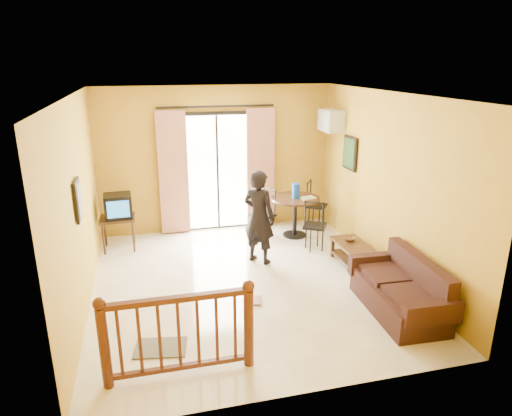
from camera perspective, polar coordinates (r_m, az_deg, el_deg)
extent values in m
plane|color=beige|center=(7.04, -1.26, -9.36)|extent=(5.00, 5.00, 0.00)
plane|color=white|center=(6.26, -1.44, 14.01)|extent=(5.00, 5.00, 0.00)
plane|color=#B78C23|center=(8.90, -4.93, 6.05)|extent=(4.50, 0.00, 4.50)
plane|color=#B78C23|center=(4.27, 6.16, -7.62)|extent=(4.50, 0.00, 4.50)
plane|color=#B78C23|center=(6.43, -21.30, 0.15)|extent=(0.00, 5.00, 5.00)
plane|color=#B78C23|center=(7.33, 16.10, 2.78)|extent=(0.00, 5.00, 5.00)
cube|color=black|center=(8.94, -4.87, 4.46)|extent=(1.34, 0.03, 2.34)
cube|color=white|center=(8.91, -4.83, 4.41)|extent=(1.20, 0.04, 2.20)
cube|color=black|center=(8.89, -4.81, 4.38)|extent=(0.04, 0.02, 2.20)
cube|color=beige|center=(8.75, -10.30, 4.28)|extent=(0.55, 0.08, 2.35)
cube|color=beige|center=(9.02, 0.57, 4.97)|extent=(0.55, 0.08, 2.35)
cylinder|color=black|center=(8.65, -5.00, 12.54)|extent=(2.20, 0.04, 0.04)
cube|color=black|center=(8.40, -16.93, -1.23)|extent=(0.60, 0.50, 0.04)
cylinder|color=black|center=(8.33, -18.52, -3.68)|extent=(0.04, 0.04, 0.58)
cylinder|color=black|center=(8.30, -15.08, -3.44)|extent=(0.04, 0.04, 0.58)
cylinder|color=black|center=(8.70, -18.36, -2.73)|extent=(0.04, 0.04, 0.58)
cylinder|color=black|center=(8.67, -15.07, -2.49)|extent=(0.04, 0.04, 0.58)
cube|color=black|center=(8.33, -16.87, 0.26)|extent=(0.48, 0.44, 0.42)
cube|color=blue|center=(8.12, -16.84, -0.17)|extent=(0.37, 0.04, 0.30)
cube|color=black|center=(6.19, -21.39, 0.94)|extent=(0.04, 0.42, 0.52)
cube|color=#504A44|center=(6.19, -21.16, 0.96)|extent=(0.01, 0.34, 0.44)
cylinder|color=black|center=(8.63, 4.94, 1.17)|extent=(0.92, 0.92, 0.04)
cylinder|color=black|center=(8.74, 4.88, -1.17)|extent=(0.08, 0.08, 0.74)
cylinder|color=black|center=(8.87, 4.82, -3.34)|extent=(0.45, 0.45, 0.03)
cylinder|color=#1240A8|center=(8.56, 5.01, 2.15)|extent=(0.15, 0.15, 0.28)
cube|color=beige|center=(8.60, 6.46, 1.26)|extent=(0.31, 0.24, 0.02)
cube|color=silver|center=(8.83, 9.36, 10.72)|extent=(0.30, 0.60, 0.40)
cube|color=gray|center=(8.77, 8.44, 10.72)|extent=(0.02, 0.56, 0.36)
cube|color=black|center=(8.37, 11.69, 6.73)|extent=(0.04, 0.50, 0.60)
cube|color=black|center=(8.36, 11.53, 6.73)|extent=(0.01, 0.42, 0.52)
cube|color=black|center=(7.65, 12.02, -4.52)|extent=(0.47, 0.84, 0.04)
cube|color=black|center=(7.75, 11.91, -6.18)|extent=(0.43, 0.80, 0.03)
cube|color=black|center=(7.34, 11.87, -7.03)|extent=(0.05, 0.05, 0.36)
cube|color=black|center=(7.50, 14.47, -6.66)|extent=(0.05, 0.05, 0.36)
cube|color=black|center=(7.96, 9.56, -4.86)|extent=(0.05, 0.05, 0.36)
cube|color=black|center=(8.11, 12.00, -4.57)|extent=(0.05, 0.05, 0.36)
imported|color=brown|center=(7.74, 11.62, -3.82)|extent=(0.24, 0.24, 0.06)
cube|color=black|center=(6.52, 17.33, -10.81)|extent=(0.80, 1.51, 0.37)
cube|color=black|center=(6.51, 19.71, -7.88)|extent=(0.23, 1.49, 0.51)
cube|color=black|center=(5.90, 21.16, -12.18)|extent=(0.75, 0.18, 0.28)
cube|color=black|center=(6.98, 14.46, -6.67)|extent=(0.75, 0.18, 0.28)
cube|color=black|center=(6.16, 18.70, -10.48)|extent=(0.53, 0.62, 0.09)
cube|color=black|center=(6.64, 15.72, -8.01)|extent=(0.53, 0.62, 0.09)
imported|color=black|center=(7.46, 0.38, -1.14)|extent=(0.67, 0.67, 1.58)
cylinder|color=#471E0F|center=(5.06, -18.42, -16.31)|extent=(0.11, 0.11, 0.92)
cylinder|color=#471E0F|center=(5.13, -0.93, -14.79)|extent=(0.11, 0.11, 0.92)
sphere|color=#471E0F|center=(4.80, -19.02, -11.25)|extent=(0.13, 0.13, 0.13)
sphere|color=#471E0F|center=(4.87, -0.96, -9.74)|extent=(0.13, 0.13, 0.13)
cube|color=#471E0F|center=(4.80, -9.87, -11.15)|extent=(1.55, 0.08, 0.06)
cube|color=#471E0F|center=(5.25, -9.37, -18.99)|extent=(1.55, 0.06, 0.05)
cube|color=#5A5648|center=(5.73, -11.83, -16.72)|extent=(0.66, 0.50, 0.02)
cube|color=brown|center=(6.51, -1.04, -11.66)|extent=(0.16, 0.27, 0.03)
cube|color=brown|center=(6.54, 0.18, -11.51)|extent=(0.16, 0.27, 0.03)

